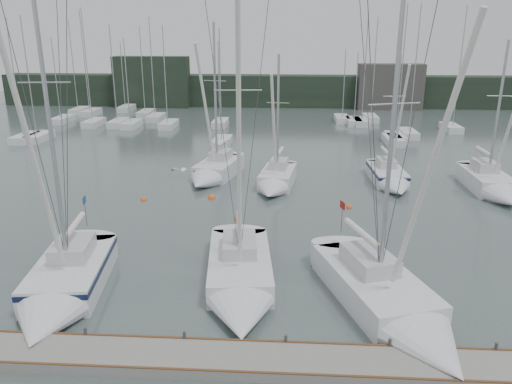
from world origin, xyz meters
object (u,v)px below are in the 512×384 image
(sailboat_near_right, at_px, (397,310))
(sailboat_mid_c, at_px, (275,182))
(buoy_b, at_px, (349,208))
(sailboat_mid_d, at_px, (390,179))
(buoy_d, at_px, (212,198))
(sailboat_near_center, at_px, (240,286))
(sailboat_mid_b, at_px, (212,173))
(buoy_a, at_px, (238,219))
(buoy_c, at_px, (144,200))
(sailboat_mid_e, at_px, (493,187))
(sailboat_near_left, at_px, (61,290))

(sailboat_near_right, relative_size, sailboat_mid_c, 1.40)
(sailboat_mid_c, bearing_deg, buoy_b, -29.07)
(sailboat_mid_c, relative_size, sailboat_mid_d, 0.94)
(buoy_d, bearing_deg, buoy_b, -8.28)
(sailboat_near_center, bearing_deg, sailboat_mid_b, 96.20)
(sailboat_mid_b, xyz_separation_m, sailboat_mid_c, (5.30, -2.14, -0.05))
(sailboat_near_right, bearing_deg, buoy_d, 104.61)
(sailboat_near_center, distance_m, sailboat_mid_d, 21.06)
(buoy_a, bearing_deg, buoy_c, 154.38)
(sailboat_mid_b, relative_size, buoy_b, 29.20)
(sailboat_near_center, distance_m, buoy_a, 10.09)
(buoy_c, bearing_deg, sailboat_mid_d, 14.00)
(sailboat_mid_c, height_order, buoy_d, sailboat_mid_c)
(sailboat_mid_e, distance_m, buoy_b, 11.87)
(sailboat_near_left, distance_m, sailboat_mid_b, 20.45)
(sailboat_near_right, relative_size, buoy_c, 32.43)
(sailboat_mid_e, bearing_deg, buoy_d, -174.28)
(buoy_d, bearing_deg, sailboat_near_right, -57.22)
(sailboat_near_right, bearing_deg, buoy_c, 116.80)
(sailboat_mid_c, relative_size, buoy_b, 23.97)
(sailboat_near_center, distance_m, sailboat_near_right, 7.14)
(sailboat_mid_e, bearing_deg, sailboat_mid_d, 166.13)
(sailboat_mid_b, relative_size, buoy_d, 22.63)
(sailboat_near_right, distance_m, sailboat_mid_c, 19.50)
(sailboat_mid_d, distance_m, buoy_b, 6.72)
(sailboat_near_left, height_order, buoy_a, sailboat_near_left)
(buoy_a, bearing_deg, sailboat_mid_e, 18.76)
(buoy_c, bearing_deg, sailboat_mid_c, 18.67)
(sailboat_mid_e, height_order, buoy_a, sailboat_mid_e)
(sailboat_near_right, xyz_separation_m, buoy_b, (-0.33, 14.66, -0.62))
(sailboat_mid_b, distance_m, buoy_c, 6.99)
(sailboat_near_right, distance_m, buoy_a, 14.32)
(buoy_b, bearing_deg, sailboat_mid_c, 143.30)
(sailboat_mid_b, bearing_deg, sailboat_near_center, -64.92)
(sailboat_mid_d, bearing_deg, buoy_d, -166.43)
(sailboat_mid_e, bearing_deg, buoy_b, -162.24)
(sailboat_near_left, bearing_deg, sailboat_mid_c, 54.98)
(sailboat_near_left, relative_size, sailboat_near_center, 1.04)
(sailboat_mid_c, height_order, buoy_b, sailboat_mid_c)
(sailboat_mid_b, height_order, buoy_a, sailboat_mid_b)
(sailboat_near_left, bearing_deg, sailboat_mid_b, 71.12)
(sailboat_mid_c, distance_m, sailboat_mid_d, 9.37)
(sailboat_near_center, distance_m, sailboat_mid_e, 24.29)
(sailboat_mid_c, relative_size, buoy_d, 18.58)
(sailboat_mid_d, bearing_deg, sailboat_mid_c, -173.47)
(sailboat_near_right, height_order, buoy_c, sailboat_near_right)
(sailboat_near_left, distance_m, buoy_d, 16.08)
(sailboat_mid_b, bearing_deg, sailboat_near_right, -49.22)
(sailboat_near_left, xyz_separation_m, buoy_c, (-0.32, 14.64, -0.66))
(sailboat_near_left, relative_size, sailboat_mid_b, 1.24)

